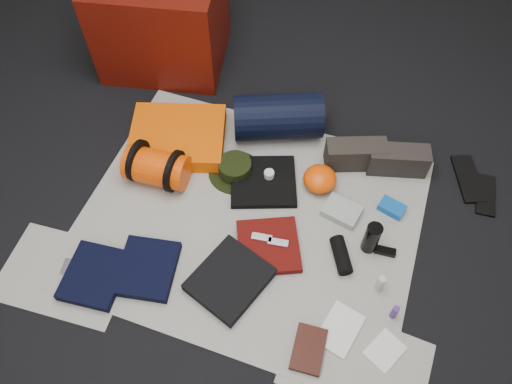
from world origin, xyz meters
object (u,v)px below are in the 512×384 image
(navy_duffel, at_px, (278,117))
(water_bottle, at_px, (372,238))
(compact_camera, at_px, (392,210))
(red_cabinet, at_px, (161,19))
(sleeping_pad, at_px, (178,137))
(paperback_book, at_px, (309,349))
(stuff_sack, at_px, (157,168))

(navy_duffel, height_order, water_bottle, navy_duffel)
(compact_camera, bearing_deg, red_cabinet, 177.57)
(sleeping_pad, bearing_deg, compact_camera, -2.71)
(navy_duffel, distance_m, paperback_book, 1.20)
(red_cabinet, relative_size, stuff_sack, 2.20)
(sleeping_pad, distance_m, paperback_book, 1.29)
(water_bottle, bearing_deg, paperback_book, -103.27)
(sleeping_pad, distance_m, stuff_sack, 0.26)
(red_cabinet, height_order, water_bottle, red_cabinet)
(stuff_sack, relative_size, navy_duffel, 0.67)
(water_bottle, bearing_deg, navy_duffel, 139.49)
(navy_duffel, relative_size, water_bottle, 2.56)
(stuff_sack, bearing_deg, navy_duffel, 46.34)
(sleeping_pad, relative_size, navy_duffel, 1.06)
(compact_camera, bearing_deg, water_bottle, -85.55)
(paperback_book, bearing_deg, stuff_sack, 144.45)
(red_cabinet, bearing_deg, compact_camera, -35.45)
(red_cabinet, distance_m, water_bottle, 1.70)
(navy_duffel, bearing_deg, red_cabinet, 134.44)
(red_cabinet, distance_m, paperback_book, 1.97)
(compact_camera, xyz_separation_m, paperback_book, (-0.20, -0.79, -0.00))
(compact_camera, bearing_deg, paperback_book, -83.26)
(navy_duffel, bearing_deg, compact_camera, -46.01)
(red_cabinet, bearing_deg, water_bottle, -43.54)
(paperback_book, bearing_deg, compact_camera, 71.66)
(water_bottle, relative_size, compact_camera, 2.10)
(navy_duffel, distance_m, compact_camera, 0.76)
(navy_duffel, distance_m, water_bottle, 0.82)
(red_cabinet, height_order, navy_duffel, red_cabinet)
(compact_camera, bearing_deg, sleeping_pad, -161.74)
(navy_duffel, relative_size, paperback_book, 2.36)
(red_cabinet, relative_size, sleeping_pad, 1.38)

